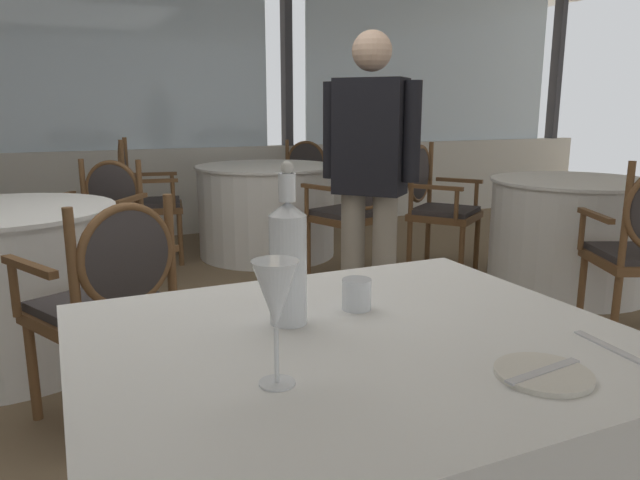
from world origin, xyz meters
The scene contains 18 objects.
ground_plane centered at (0.00, 0.00, 0.00)m, with size 15.17×15.17×0.00m, color #756047.
window_wall_far centered at (0.00, 3.50, 1.12)m, with size 11.67×0.14×2.81m.
side_plate centered at (0.31, -1.67, 0.77)m, with size 0.17×0.17×0.01m, color silver.
butter_knife centered at (0.31, -1.67, 0.78)m, with size 0.18×0.02×0.00m, color silver.
dinner_fork centered at (0.52, -1.64, 0.77)m, with size 0.20×0.02×0.00m, color silver.
water_bottle centered at (-0.01, -1.23, 0.91)m, with size 0.08×0.08×0.36m.
wine_glass centered at (-0.14, -1.51, 0.92)m, with size 0.08×0.08×0.22m.
water_tumbler centered at (0.17, -1.21, 0.80)m, with size 0.07×0.07×0.07m, color white.
background_table_0 centered at (1.19, 2.32, 0.38)m, with size 1.18×1.18×0.77m.
dining_chair_0_0 centered at (0.18, 2.51, 0.58)m, with size 0.54×0.59×1.00m.
dining_chair_0_1 centered at (1.53, 1.36, 0.57)m, with size 0.63×0.59×0.97m.
dining_chair_0_2 centered at (1.85, 3.10, 0.54)m, with size 0.66×0.65×0.92m.
background_table_1 centered at (-0.72, 0.78, 0.38)m, with size 1.09×1.09×0.77m.
dining_chair_1_0 centered at (-0.17, 1.58, 0.54)m, with size 0.66×0.64×0.91m.
dining_chair_1_2 centered at (-0.29, -0.09, 0.54)m, with size 0.64×0.61×0.91m.
background_table_3 centered at (2.75, 0.51, 0.38)m, with size 1.10×1.10×0.77m.
dining_chair_3_0 centered at (2.18, 1.30, 0.57)m, with size 0.66×0.64×0.97m.
diner_person_0 centered at (1.07, 0.33, 0.92)m, with size 0.39×0.42×1.62m.
Camera 1 is at (-0.46, -2.40, 1.23)m, focal length 33.33 mm.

